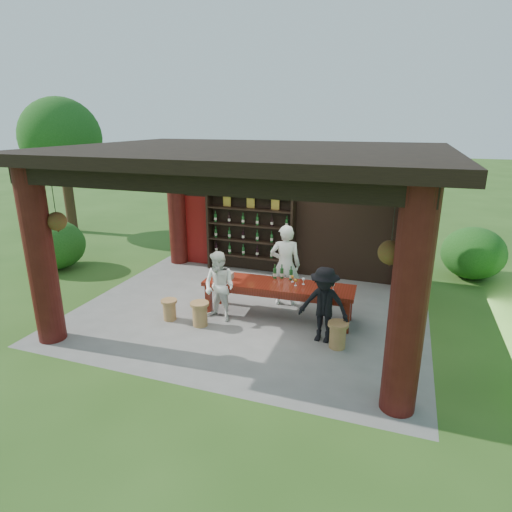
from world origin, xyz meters
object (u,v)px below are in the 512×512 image
(stool_far_left, at_px, (169,309))
(host, at_px, (285,265))
(stool_near_right, at_px, (338,334))
(napkin_basket, at_px, (227,276))
(guest_man, at_px, (324,305))
(stool_near_left, at_px, (200,313))
(wine_shelf, at_px, (250,234))
(tasting_table, at_px, (278,289))
(guest_woman, at_px, (219,287))

(stool_far_left, distance_m, host, 2.68)
(stool_near_right, height_order, napkin_basket, napkin_basket)
(guest_man, bearing_deg, stool_near_left, -170.73)
(wine_shelf, height_order, guest_man, wine_shelf)
(tasting_table, relative_size, stool_near_right, 6.40)
(stool_far_left, bearing_deg, host, 37.70)
(host, bearing_deg, stool_near_right, 117.65)
(wine_shelf, distance_m, napkin_basket, 2.63)
(stool_far_left, bearing_deg, stool_near_right, 0.04)
(guest_woman, height_order, guest_man, guest_woman)
(stool_near_right, distance_m, host, 2.24)
(tasting_table, height_order, stool_near_left, tasting_table)
(stool_near_left, bearing_deg, host, 50.46)
(stool_near_left, bearing_deg, stool_far_left, 177.85)
(wine_shelf, bearing_deg, napkin_basket, -81.01)
(wine_shelf, bearing_deg, tasting_table, -58.47)
(wine_shelf, xyz_separation_m, guest_man, (2.63, -3.23, -0.34))
(wine_shelf, relative_size, host, 1.32)
(tasting_table, bearing_deg, wine_shelf, 121.53)
(tasting_table, xyz_separation_m, stool_near_left, (-1.38, -0.91, -0.36))
(napkin_basket, bearing_deg, host, 35.81)
(stool_far_left, bearing_deg, tasting_table, 22.90)
(host, bearing_deg, napkin_basket, 20.99)
(guest_woman, distance_m, napkin_basket, 0.45)
(guest_man, distance_m, napkin_basket, 2.31)
(stool_near_right, relative_size, guest_man, 0.34)
(stool_far_left, height_order, guest_man, guest_man)
(wine_shelf, xyz_separation_m, stool_near_right, (2.94, -3.39, -0.81))
(stool_far_left, bearing_deg, guest_man, 3.00)
(stool_near_left, bearing_deg, guest_woman, 55.15)
(host, xyz_separation_m, guest_man, (1.14, -1.42, -0.19))
(host, height_order, guest_man, host)
(tasting_table, relative_size, stool_near_left, 6.33)
(stool_near_right, height_order, guest_woman, guest_woman)
(guest_woman, bearing_deg, tasting_table, 39.94)
(wine_shelf, height_order, napkin_basket, wine_shelf)
(stool_far_left, distance_m, guest_man, 3.23)
(stool_near_right, distance_m, guest_woman, 2.58)
(wine_shelf, relative_size, tasting_table, 0.77)
(napkin_basket, bearing_deg, wine_shelf, 98.99)
(guest_man, height_order, napkin_basket, guest_man)
(stool_near_left, distance_m, host, 2.19)
(tasting_table, xyz_separation_m, stool_far_left, (-2.10, -0.89, -0.40))
(stool_near_right, height_order, host, host)
(host, relative_size, guest_man, 1.26)
(stool_near_left, relative_size, stool_far_left, 1.13)
(wine_shelf, bearing_deg, stool_near_left, -87.36)
(wine_shelf, bearing_deg, guest_woman, -81.94)
(host, distance_m, guest_woman, 1.63)
(wine_shelf, distance_m, host, 2.35)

